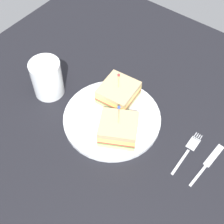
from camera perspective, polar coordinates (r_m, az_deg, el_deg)
ground_plane at (r=81.80cm, az=0.00°, el=-1.77°), size 95.52×95.52×2.00cm
plate at (r=80.51cm, az=0.00°, el=-1.11°), size 24.15×24.15×1.19cm
sandwich_half_front at (r=82.04cm, az=1.12°, el=3.43°), size 9.21×9.71×8.95cm
sandwich_half_back at (r=74.87cm, az=1.13°, el=-3.02°), size 11.29×11.00×11.08cm
drink_glass at (r=85.09cm, az=-11.29°, el=5.61°), size 7.88×7.88×10.04cm
fork at (r=78.44cm, az=13.52°, el=-6.17°), size 2.26×12.78×0.35cm
knife at (r=77.71cm, az=16.65°, el=-8.36°), size 2.01×13.10×0.35cm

